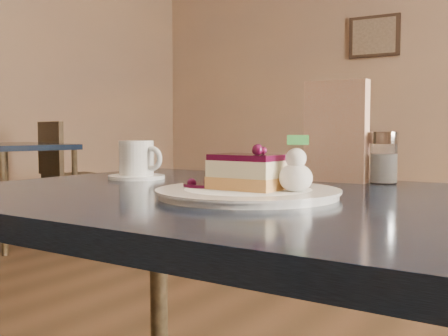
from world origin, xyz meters
The scene contains 10 objects.
main_table centered at (-0.20, 0.31, 0.62)m, with size 1.13×0.77×0.69m.
dessert_plate centered at (-0.20, 0.26, 0.70)m, with size 0.28×0.28×0.01m, color white.
cheesecake_slice centered at (-0.20, 0.26, 0.73)m, with size 0.11×0.08×0.06m.
whipped_cream centered at (-0.13, 0.27, 0.73)m, with size 0.05×0.05×0.05m.
berry_sauce centered at (-0.28, 0.26, 0.71)m, with size 0.07×0.07×0.01m, color black.
coffee_set centered at (-0.57, 0.41, 0.73)m, with size 0.13×0.12×0.08m.
menu_card centered at (-0.18, 0.58, 0.79)m, with size 0.13×0.03×0.20m, color beige.
sugar_shaker centered at (-0.09, 0.59, 0.74)m, with size 0.06×0.06×0.10m.
napkin_stack centered at (-0.33, 0.60, 0.72)m, with size 0.11×0.11×0.05m, color white.
bg_table_far_left centered at (-3.20, 2.01, 0.06)m, with size 1.10×1.68×1.12m.
Camera 1 is at (0.23, -0.50, 0.80)m, focal length 45.00 mm.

